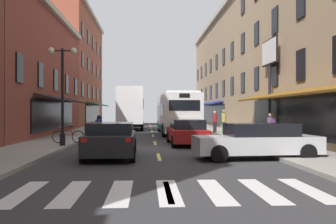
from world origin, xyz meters
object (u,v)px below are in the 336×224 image
(sedan_near, at_px, (187,132))
(sedan_mid, at_px, (134,120))
(pedestrian_near, at_px, (271,127))
(street_lamp_twin, at_px, (62,91))
(bicycle_near, at_px, (68,136))
(box_truck, at_px, (131,109))
(pedestrian_far, at_px, (215,121))
(billboard_sign, at_px, (270,64))
(motorcycle_rider, at_px, (99,133))
(sedan_rear, at_px, (111,139))
(transit_bus, at_px, (176,113))
(sedan_far, at_px, (257,141))
(pedestrian_mid, at_px, (224,121))

(sedan_near, xyz_separation_m, sedan_mid, (-3.80, 27.09, -0.03))
(pedestrian_near, height_order, street_lamp_twin, street_lamp_twin)
(bicycle_near, bearing_deg, box_truck, 80.57)
(pedestrian_near, distance_m, pedestrian_far, 9.10)
(billboard_sign, xyz_separation_m, sedan_mid, (-9.13, 24.98, -4.06))
(motorcycle_rider, bearing_deg, box_truck, 87.03)
(billboard_sign, xyz_separation_m, street_lamp_twin, (-11.72, -3.62, -1.88))
(sedan_mid, height_order, pedestrian_near, pedestrian_near)
(sedan_rear, distance_m, pedestrian_far, 16.18)
(sedan_near, height_order, bicycle_near, sedan_near)
(transit_bus, bearing_deg, street_lamp_twin, -120.74)
(billboard_sign, relative_size, pedestrian_near, 3.82)
(sedan_near, xyz_separation_m, street_lamp_twin, (-6.39, -1.51, 2.14))
(pedestrian_near, bearing_deg, sedan_rear, -155.39)
(sedan_near, relative_size, sedan_far, 0.97)
(sedan_far, bearing_deg, pedestrian_far, 85.54)
(sedan_far, relative_size, pedestrian_near, 3.03)
(pedestrian_mid, relative_size, street_lamp_twin, 0.37)
(motorcycle_rider, height_order, pedestrian_mid, pedestrian_mid)
(sedan_mid, xyz_separation_m, pedestrian_far, (7.07, -17.80, 0.35))
(bicycle_near, height_order, pedestrian_mid, pedestrian_mid)
(sedan_near, bearing_deg, pedestrian_mid, 64.91)
(billboard_sign, relative_size, sedan_rear, 1.33)
(billboard_sign, xyz_separation_m, motorcycle_rider, (-9.97, -3.11, -4.03))
(transit_bus, distance_m, motorcycle_rider, 11.62)
(sedan_far, height_order, pedestrian_near, pedestrian_near)
(sedan_near, distance_m, motorcycle_rider, 4.74)
(sedan_rear, distance_m, pedestrian_mid, 15.21)
(box_truck, xyz_separation_m, sedan_far, (5.81, -22.23, -1.37))
(box_truck, relative_size, motorcycle_rider, 3.74)
(box_truck, xyz_separation_m, pedestrian_near, (8.53, -15.76, -1.09))
(sedan_mid, distance_m, motorcycle_rider, 28.10)
(motorcycle_rider, bearing_deg, sedan_near, 12.14)
(street_lamp_twin, bearing_deg, pedestrian_far, 48.21)
(sedan_far, distance_m, street_lamp_twin, 9.87)
(pedestrian_far, bearing_deg, bicycle_near, -151.25)
(sedan_near, height_order, street_lamp_twin, street_lamp_twin)
(pedestrian_far, bearing_deg, street_lamp_twin, -146.86)
(sedan_mid, bearing_deg, billboard_sign, -69.92)
(sedan_rear, distance_m, pedestrian_near, 10.14)
(box_truck, relative_size, sedan_far, 1.60)
(box_truck, xyz_separation_m, motorcycle_rider, (-0.89, -17.09, -1.37))
(bicycle_near, relative_size, pedestrian_mid, 0.94)
(pedestrian_near, bearing_deg, billboard_sign, 63.61)
(pedestrian_far, bearing_deg, motorcycle_rider, -142.58)
(motorcycle_rider, relative_size, pedestrian_mid, 1.13)
(sedan_rear, distance_m, motorcycle_rider, 4.45)
(sedan_rear, relative_size, pedestrian_far, 2.68)
(sedan_far, bearing_deg, pedestrian_near, 67.16)
(sedan_rear, bearing_deg, billboard_sign, 39.74)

